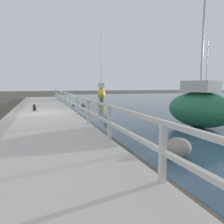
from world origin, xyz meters
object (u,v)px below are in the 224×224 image
object	(u,v)px
sailboat_green	(200,107)
sailboat_blue	(205,95)
sailboat_yellow	(101,93)
mooring_bollard	(34,108)

from	to	relation	value
sailboat_green	sailboat_blue	xyz separation A→B (m)	(13.29, 14.79, -0.30)
sailboat_yellow	sailboat_green	distance (m)	18.14
mooring_bollard	sailboat_blue	xyz separation A→B (m)	(20.32, 8.11, 0.13)
sailboat_yellow	sailboat_blue	xyz separation A→B (m)	(12.77, -3.35, -0.36)
mooring_bollard	sailboat_green	xyz separation A→B (m)	(7.03, -6.68, 0.43)
sailboat_green	sailboat_blue	size ratio (longest dim) A/B	0.79
sailboat_yellow	sailboat_green	bearing A→B (deg)	-82.63
mooring_bollard	sailboat_blue	size ratio (longest dim) A/B	0.06
sailboat_blue	sailboat_yellow	bearing A→B (deg)	164.23
mooring_bollard	sailboat_blue	world-z (taller)	sailboat_blue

